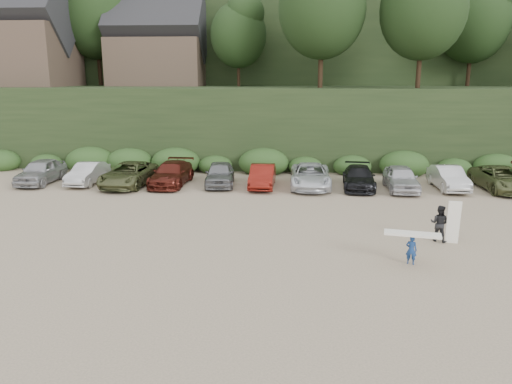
{
  "coord_description": "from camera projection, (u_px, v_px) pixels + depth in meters",
  "views": [
    {
      "loc": [
        -0.18,
        -20.99,
        6.98
      ],
      "look_at": [
        -1.87,
        3.0,
        1.3
      ],
      "focal_mm": 35.0,
      "sensor_mm": 36.0,
      "label": 1
    }
  ],
  "objects": [
    {
      "name": "child_surfer",
      "position": [
        412.0,
        243.0,
        18.65
      ],
      "size": [
        2.12,
        0.98,
        1.23
      ],
      "color": "navy",
      "rests_on": "ground"
    },
    {
      "name": "adult_surfer",
      "position": [
        441.0,
        223.0,
        21.22
      ],
      "size": [
        1.25,
        0.92,
        1.87
      ],
      "color": "black",
      "rests_on": "ground"
    },
    {
      "name": "ground",
      "position": [
        293.0,
        237.0,
        21.98
      ],
      "size": [
        120.0,
        120.0,
        0.0
      ],
      "primitive_type": "plane",
      "color": "tan",
      "rests_on": "ground"
    },
    {
      "name": "hillside_backdrop",
      "position": [
        292.0,
        34.0,
        54.29
      ],
      "size": [
        90.0,
        41.5,
        28.0
      ],
      "color": "black",
      "rests_on": "ground"
    },
    {
      "name": "parked_cars",
      "position": [
        326.0,
        176.0,
        31.35
      ],
      "size": [
        39.51,
        5.95,
        1.59
      ],
      "color": "#9C9CA0",
      "rests_on": "ground"
    }
  ]
}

